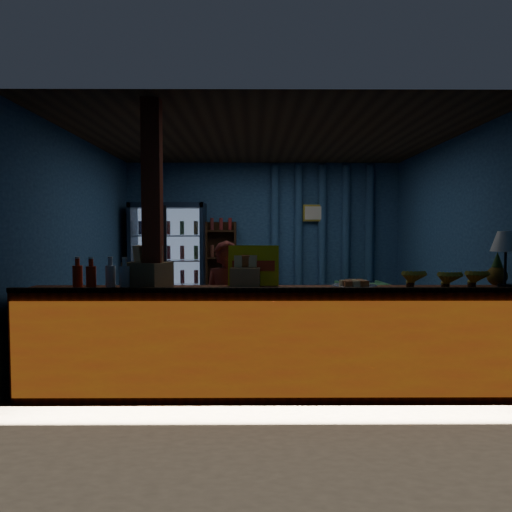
{
  "coord_description": "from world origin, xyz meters",
  "views": [
    {
      "loc": [
        -0.17,
        -6.28,
        1.47
      ],
      "look_at": [
        -0.13,
        -0.2,
        1.15
      ],
      "focal_mm": 35.0,
      "sensor_mm": 36.0,
      "label": 1
    }
  ],
  "objects_px": {
    "green_chair": "(362,303)",
    "table_lamp": "(506,244)",
    "shopkeeper": "(226,309)",
    "pastry_tray": "(354,285)"
  },
  "relations": [
    {
      "from": "green_chair",
      "to": "table_lamp",
      "type": "distance_m",
      "value": 3.53
    },
    {
      "from": "shopkeeper",
      "to": "table_lamp",
      "type": "relative_size",
      "value": 2.69
    },
    {
      "from": "green_chair",
      "to": "pastry_tray",
      "type": "relative_size",
      "value": 1.8
    },
    {
      "from": "shopkeeper",
      "to": "green_chair",
      "type": "xyz_separation_m",
      "value": [
        1.97,
        2.8,
        -0.34
      ]
    },
    {
      "from": "shopkeeper",
      "to": "table_lamp",
      "type": "xyz_separation_m",
      "value": [
        2.48,
        -0.54,
        0.67
      ]
    },
    {
      "from": "pastry_tray",
      "to": "table_lamp",
      "type": "height_order",
      "value": "table_lamp"
    },
    {
      "from": "green_chair",
      "to": "pastry_tray",
      "type": "distance_m",
      "value": 3.4
    },
    {
      "from": "pastry_tray",
      "to": "green_chair",
      "type": "bearing_deg",
      "value": 76.31
    },
    {
      "from": "pastry_tray",
      "to": "shopkeeper",
      "type": "bearing_deg",
      "value": 158.98
    },
    {
      "from": "green_chair",
      "to": "shopkeeper",
      "type": "bearing_deg",
      "value": 50.73
    }
  ]
}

